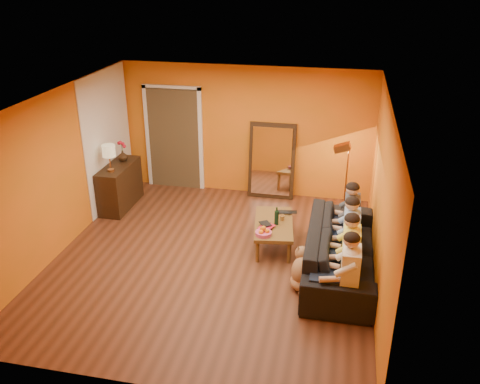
% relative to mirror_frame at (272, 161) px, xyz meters
% --- Properties ---
extents(room_shell, '(5.00, 5.50, 2.60)m').
position_rel_mirror_frame_xyz_m(room_shell, '(-0.55, -2.26, 0.54)').
color(room_shell, brown).
rests_on(room_shell, ground).
extents(white_accent, '(0.02, 1.90, 2.58)m').
position_rel_mirror_frame_xyz_m(white_accent, '(-3.04, -0.88, 0.54)').
color(white_accent, white).
rests_on(white_accent, wall_left).
extents(doorway_recess, '(1.06, 0.30, 2.10)m').
position_rel_mirror_frame_xyz_m(doorway_recess, '(-2.05, 0.20, 0.29)').
color(doorway_recess, '#3F2D19').
rests_on(doorway_recess, floor).
extents(door_jamb_left, '(0.08, 0.06, 2.20)m').
position_rel_mirror_frame_xyz_m(door_jamb_left, '(-2.62, 0.08, 0.29)').
color(door_jamb_left, white).
rests_on(door_jamb_left, wall_back).
extents(door_jamb_right, '(0.08, 0.06, 2.20)m').
position_rel_mirror_frame_xyz_m(door_jamb_right, '(-1.48, 0.08, 0.29)').
color(door_jamb_right, white).
rests_on(door_jamb_right, wall_back).
extents(door_header, '(1.22, 0.06, 0.08)m').
position_rel_mirror_frame_xyz_m(door_header, '(-2.05, 0.08, 1.36)').
color(door_header, white).
rests_on(door_header, wall_back).
extents(mirror_frame, '(0.92, 0.27, 1.51)m').
position_rel_mirror_frame_xyz_m(mirror_frame, '(0.00, 0.00, 0.00)').
color(mirror_frame, '#311F10').
rests_on(mirror_frame, floor).
extents(mirror_glass, '(0.78, 0.21, 1.35)m').
position_rel_mirror_frame_xyz_m(mirror_glass, '(0.00, -0.04, 0.00)').
color(mirror_glass, white).
rests_on(mirror_glass, mirror_frame).
extents(sideboard, '(0.44, 1.18, 0.85)m').
position_rel_mirror_frame_xyz_m(sideboard, '(-2.79, -1.08, -0.34)').
color(sideboard, '#311F10').
rests_on(sideboard, floor).
extents(table_lamp, '(0.24, 0.24, 0.51)m').
position_rel_mirror_frame_xyz_m(table_lamp, '(-2.79, -1.38, 0.34)').
color(table_lamp, beige).
rests_on(table_lamp, sideboard).
extents(sofa, '(2.58, 1.01, 0.75)m').
position_rel_mirror_frame_xyz_m(sofa, '(1.45, -2.55, -0.38)').
color(sofa, black).
rests_on(sofa, floor).
extents(coffee_table, '(0.79, 1.30, 0.42)m').
position_rel_mirror_frame_xyz_m(coffee_table, '(0.34, -1.97, -0.55)').
color(coffee_table, brown).
rests_on(coffee_table, floor).
extents(floor_lamp, '(0.31, 0.26, 1.44)m').
position_rel_mirror_frame_xyz_m(floor_lamp, '(1.47, -0.71, -0.04)').
color(floor_lamp, '#C97A3B').
rests_on(floor_lamp, floor).
extents(dog, '(0.43, 0.58, 0.62)m').
position_rel_mirror_frame_xyz_m(dog, '(0.93, -3.09, -0.45)').
color(dog, '#A76D4B').
rests_on(dog, floor).
extents(person_far_left, '(0.70, 0.44, 1.22)m').
position_rel_mirror_frame_xyz_m(person_far_left, '(1.58, -3.55, -0.15)').
color(person_far_left, silver).
rests_on(person_far_left, sofa).
extents(person_mid_left, '(0.70, 0.44, 1.22)m').
position_rel_mirror_frame_xyz_m(person_mid_left, '(1.58, -3.00, -0.15)').
color(person_mid_left, '#DDCF49').
rests_on(person_mid_left, sofa).
extents(person_mid_right, '(0.70, 0.44, 1.22)m').
position_rel_mirror_frame_xyz_m(person_mid_right, '(1.58, -2.45, -0.15)').
color(person_mid_right, '#829FC9').
rests_on(person_mid_right, sofa).
extents(person_far_right, '(0.70, 0.44, 1.22)m').
position_rel_mirror_frame_xyz_m(person_far_right, '(1.58, -1.90, -0.15)').
color(person_far_right, '#38393E').
rests_on(person_far_right, sofa).
extents(fruit_bowl, '(0.26, 0.26, 0.16)m').
position_rel_mirror_frame_xyz_m(fruit_bowl, '(0.24, -2.42, -0.26)').
color(fruit_bowl, '#CC4876').
rests_on(fruit_bowl, coffee_table).
extents(wine_bottle, '(0.07, 0.07, 0.31)m').
position_rel_mirror_frame_xyz_m(wine_bottle, '(0.39, -2.02, -0.18)').
color(wine_bottle, black).
rests_on(wine_bottle, coffee_table).
extents(tumbler, '(0.12, 0.12, 0.09)m').
position_rel_mirror_frame_xyz_m(tumbler, '(0.46, -1.85, -0.30)').
color(tumbler, '#B27F3F').
rests_on(tumbler, coffee_table).
extents(laptop, '(0.36, 0.26, 0.03)m').
position_rel_mirror_frame_xyz_m(laptop, '(0.52, -1.62, -0.33)').
color(laptop, black).
rests_on(laptop, coffee_table).
extents(book_lower, '(0.23, 0.27, 0.02)m').
position_rel_mirror_frame_xyz_m(book_lower, '(0.16, -2.17, -0.33)').
color(book_lower, '#311F10').
rests_on(book_lower, coffee_table).
extents(book_mid, '(0.28, 0.32, 0.02)m').
position_rel_mirror_frame_xyz_m(book_mid, '(0.17, -2.16, -0.31)').
color(book_mid, red).
rests_on(book_mid, book_lower).
extents(book_upper, '(0.24, 0.25, 0.02)m').
position_rel_mirror_frame_xyz_m(book_upper, '(0.16, -2.18, -0.29)').
color(book_upper, black).
rests_on(book_upper, book_mid).
extents(vase, '(0.20, 0.20, 0.21)m').
position_rel_mirror_frame_xyz_m(vase, '(-2.79, -0.83, 0.19)').
color(vase, '#311F10').
rests_on(vase, sideboard).
extents(flowers, '(0.17, 0.17, 0.42)m').
position_rel_mirror_frame_xyz_m(flowers, '(-2.79, -0.83, 0.42)').
color(flowers, red).
rests_on(flowers, vase).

